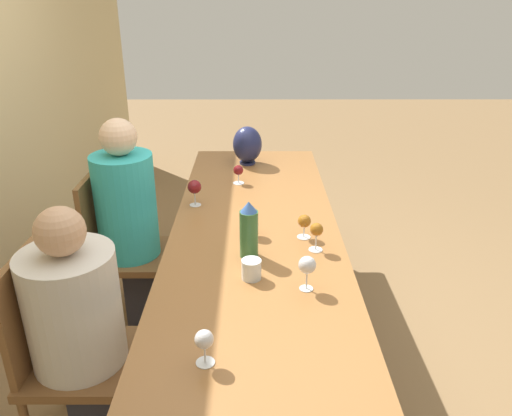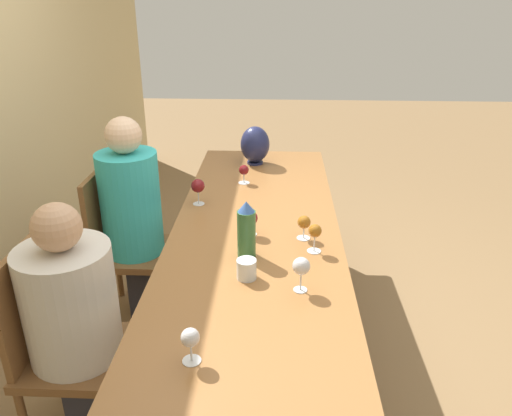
# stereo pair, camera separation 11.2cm
# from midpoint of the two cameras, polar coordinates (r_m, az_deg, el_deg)

# --- Properties ---
(ground_plane) EXTENTS (14.00, 14.00, 0.00)m
(ground_plane) POSITION_cam_midpoint_polar(r_m,az_deg,el_deg) (2.96, 1.10, -15.76)
(ground_plane) COLOR olive
(dining_table) EXTENTS (2.63, 0.85, 0.77)m
(dining_table) POSITION_cam_midpoint_polar(r_m,az_deg,el_deg) (2.57, 1.22, -3.78)
(dining_table) COLOR #936033
(dining_table) RESTS_ON ground_plane
(water_bottle) EXTENTS (0.08, 0.08, 0.27)m
(water_bottle) POSITION_cam_midpoint_polar(r_m,az_deg,el_deg) (2.23, 0.34, -2.53)
(water_bottle) COLOR #336638
(water_bottle) RESTS_ON dining_table
(water_tumbler) EXTENTS (0.08, 0.08, 0.09)m
(water_tumbler) POSITION_cam_midpoint_polar(r_m,az_deg,el_deg) (2.10, 0.45, -7.01)
(water_tumbler) COLOR silver
(water_tumbler) RESTS_ON dining_table
(vase) EXTENTS (0.20, 0.20, 0.26)m
(vase) POSITION_cam_midpoint_polar(r_m,az_deg,el_deg) (3.45, 0.83, 7.25)
(vase) COLOR #1E234C
(vase) RESTS_ON dining_table
(wine_glass_0) EXTENTS (0.07, 0.07, 0.15)m
(wine_glass_0) POSITION_cam_midpoint_polar(r_m,az_deg,el_deg) (2.00, 6.81, -6.71)
(wine_glass_0) COLOR silver
(wine_glass_0) RESTS_ON dining_table
(wine_glass_1) EXTENTS (0.08, 0.08, 0.15)m
(wine_glass_1) POSITION_cam_midpoint_polar(r_m,az_deg,el_deg) (2.80, -5.52, 2.47)
(wine_glass_1) COLOR silver
(wine_glass_1) RESTS_ON dining_table
(wine_glass_2) EXTENTS (0.06, 0.06, 0.14)m
(wine_glass_2) POSITION_cam_midpoint_polar(r_m,az_deg,el_deg) (2.30, 8.14, -2.75)
(wine_glass_2) COLOR silver
(wine_glass_2) RESTS_ON dining_table
(wine_glass_3) EXTENTS (0.07, 0.07, 0.12)m
(wine_glass_3) POSITION_cam_midpoint_polar(r_m,az_deg,el_deg) (2.42, 6.84, -1.73)
(wine_glass_3) COLOR silver
(wine_glass_3) RESTS_ON dining_table
(wine_glass_4) EXTENTS (0.07, 0.07, 0.12)m
(wine_glass_4) POSITION_cam_midpoint_polar(r_m,az_deg,el_deg) (3.11, -0.36, 4.27)
(wine_glass_4) COLOR silver
(wine_glass_4) RESTS_ON dining_table
(wine_glass_5) EXTENTS (0.06, 0.06, 0.13)m
(wine_glass_5) POSITION_cam_midpoint_polar(r_m,az_deg,el_deg) (1.66, -5.54, -14.67)
(wine_glass_5) COLOR silver
(wine_glass_5) RESTS_ON dining_table
(wine_glass_6) EXTENTS (0.08, 0.08, 0.13)m
(wine_glass_6) POSITION_cam_midpoint_polar(r_m,az_deg,el_deg) (2.44, 0.63, -1.24)
(wine_glass_6) COLOR silver
(wine_glass_6) RESTS_ON dining_table
(chair_near) EXTENTS (0.44, 0.44, 0.93)m
(chair_near) POSITION_cam_midpoint_polar(r_m,az_deg,el_deg) (2.34, -20.11, -14.36)
(chair_near) COLOR brown
(chair_near) RESTS_ON ground_plane
(chair_far) EXTENTS (0.44, 0.44, 0.93)m
(chair_far) POSITION_cam_midpoint_polar(r_m,az_deg,el_deg) (3.07, -13.94, -3.95)
(chair_far) COLOR brown
(chair_far) RESTS_ON ground_plane
(person_near) EXTENTS (0.38, 0.38, 1.15)m
(person_near) POSITION_cam_midpoint_polar(r_m,az_deg,el_deg) (2.25, -18.35, -12.35)
(person_near) COLOR #2D2D38
(person_near) RESTS_ON ground_plane
(person_far) EXTENTS (0.34, 0.34, 1.26)m
(person_far) POSITION_cam_midpoint_polar(r_m,az_deg,el_deg) (2.97, -12.69, -0.95)
(person_far) COLOR #2D2D38
(person_far) RESTS_ON ground_plane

